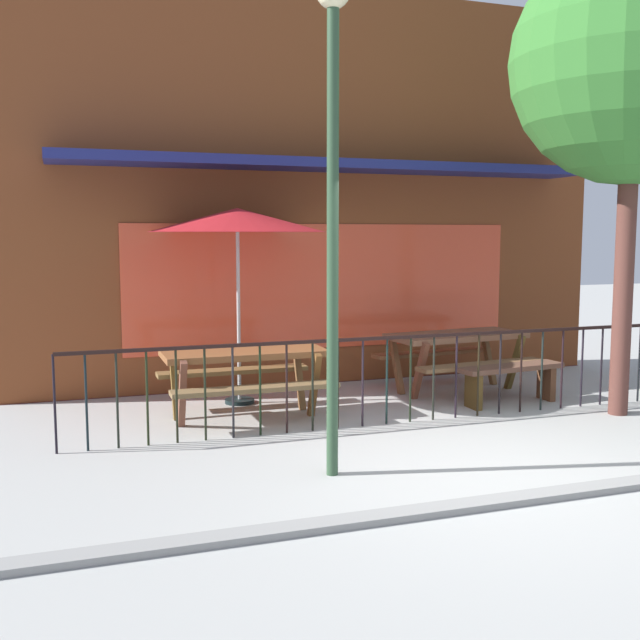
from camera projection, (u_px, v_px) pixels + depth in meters
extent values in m
plane|color=#A8A8A4|center=(495.00, 477.00, 6.40)|extent=(40.00, 40.00, 0.00)
cube|color=#481D1C|center=(320.00, 379.00, 10.69)|extent=(8.45, 0.54, 0.01)
cube|color=brown|center=(320.00, 190.00, 10.39)|extent=(8.45, 0.50, 5.34)
cube|color=#E54C2D|center=(326.00, 286.00, 10.30)|extent=(5.49, 0.02, 1.70)
cube|color=navy|center=(336.00, 165.00, 9.75)|extent=(7.18, 0.79, 0.12)
cube|color=black|center=(399.00, 337.00, 8.12)|extent=(7.09, 0.04, 0.04)
cylinder|color=black|center=(55.00, 404.00, 7.02)|extent=(0.02, 0.02, 0.95)
cylinder|color=black|center=(86.00, 402.00, 7.11)|extent=(0.02, 0.02, 0.95)
cylinder|color=black|center=(117.00, 400.00, 7.20)|extent=(0.02, 0.02, 0.95)
cylinder|color=black|center=(147.00, 398.00, 7.30)|extent=(0.02, 0.02, 0.95)
cylinder|color=black|center=(177.00, 396.00, 7.39)|extent=(0.02, 0.02, 0.95)
cylinder|color=black|center=(205.00, 394.00, 7.48)|extent=(0.02, 0.02, 0.95)
cylinder|color=black|center=(233.00, 392.00, 7.57)|extent=(0.02, 0.02, 0.95)
cylinder|color=black|center=(260.00, 390.00, 7.67)|extent=(0.02, 0.02, 0.95)
cylinder|color=black|center=(287.00, 388.00, 7.76)|extent=(0.02, 0.02, 0.95)
cylinder|color=black|center=(313.00, 386.00, 7.85)|extent=(0.02, 0.02, 0.95)
cylinder|color=black|center=(338.00, 385.00, 7.95)|extent=(0.02, 0.02, 0.95)
cylinder|color=black|center=(363.00, 383.00, 8.04)|extent=(0.02, 0.02, 0.95)
cylinder|color=black|center=(387.00, 381.00, 8.13)|extent=(0.02, 0.02, 0.95)
cylinder|color=black|center=(410.00, 380.00, 8.22)|extent=(0.02, 0.02, 0.95)
cylinder|color=black|center=(434.00, 378.00, 8.32)|extent=(0.02, 0.02, 0.95)
cylinder|color=black|center=(456.00, 376.00, 8.41)|extent=(0.02, 0.02, 0.95)
cylinder|color=black|center=(478.00, 375.00, 8.50)|extent=(0.02, 0.02, 0.95)
cylinder|color=black|center=(500.00, 373.00, 8.59)|extent=(0.02, 0.02, 0.95)
cylinder|color=black|center=(521.00, 372.00, 8.69)|extent=(0.02, 0.02, 0.95)
cylinder|color=black|center=(542.00, 370.00, 8.78)|extent=(0.02, 0.02, 0.95)
cylinder|color=black|center=(562.00, 369.00, 8.87)|extent=(0.02, 0.02, 0.95)
cylinder|color=black|center=(582.00, 368.00, 8.96)|extent=(0.02, 0.02, 0.95)
cylinder|color=black|center=(601.00, 366.00, 9.06)|extent=(0.02, 0.02, 0.95)
cylinder|color=black|center=(620.00, 365.00, 9.15)|extent=(0.02, 0.02, 0.95)
cylinder|color=black|center=(639.00, 364.00, 9.24)|extent=(0.02, 0.02, 0.95)
cube|color=brown|center=(244.00, 353.00, 8.38)|extent=(1.80, 0.76, 0.07)
cube|color=brown|center=(256.00, 389.00, 7.90)|extent=(1.80, 0.26, 0.05)
cube|color=brown|center=(233.00, 371.00, 8.93)|extent=(1.80, 0.26, 0.05)
cube|color=brown|center=(182.00, 395.00, 7.92)|extent=(0.07, 0.35, 0.78)
cube|color=brown|center=(175.00, 385.00, 8.44)|extent=(0.07, 0.35, 0.78)
cube|color=brown|center=(314.00, 386.00, 8.40)|extent=(0.07, 0.35, 0.78)
cube|color=brown|center=(299.00, 377.00, 8.93)|extent=(0.07, 0.35, 0.78)
cube|color=brown|center=(456.00, 336.00, 9.80)|extent=(1.87, 0.94, 0.07)
cube|color=brown|center=(482.00, 365.00, 9.34)|extent=(1.82, 0.44, 0.05)
cube|color=brown|center=(433.00, 352.00, 10.33)|extent=(1.82, 0.44, 0.05)
cube|color=brown|center=(420.00, 371.00, 9.28)|extent=(0.10, 0.35, 0.78)
cube|color=brown|center=(397.00, 364.00, 9.78)|extent=(0.10, 0.35, 0.78)
cube|color=brown|center=(515.00, 363.00, 9.90)|extent=(0.10, 0.35, 0.78)
cube|color=brown|center=(488.00, 357.00, 10.40)|extent=(0.10, 0.35, 0.78)
cylinder|color=black|center=(240.00, 401.00, 9.20)|extent=(0.36, 0.36, 0.05)
cylinder|color=#B0B4B5|center=(239.00, 309.00, 9.07)|extent=(0.04, 0.04, 2.32)
cone|color=#B31E24|center=(237.00, 220.00, 8.95)|extent=(2.12, 2.12, 0.28)
cube|color=brown|center=(511.00, 368.00, 9.10)|extent=(1.43, 0.47, 0.06)
cube|color=brown|center=(474.00, 390.00, 8.89)|extent=(0.08, 0.29, 0.45)
cube|color=brown|center=(546.00, 382.00, 9.37)|extent=(0.08, 0.29, 0.45)
cylinder|color=#542F28|center=(624.00, 275.00, 8.46)|extent=(0.21, 0.21, 3.21)
sphere|color=#34752D|center=(634.00, 61.00, 8.19)|extent=(2.69, 2.69, 2.69)
cylinder|color=#2E4A31|center=(333.00, 249.00, 6.24)|extent=(0.10, 0.10, 3.88)
cube|color=gray|center=(537.00, 500.00, 5.85)|extent=(11.82, 0.20, 0.11)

